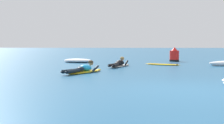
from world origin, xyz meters
TOP-DOWN VIEW (x-y plane):
  - ground_plane at (0.00, 10.00)m, footprint 120.00×120.00m
  - surfer_near at (-3.35, 4.14)m, footprint 1.48×2.41m
  - surfer_far at (-2.05, 7.41)m, footprint 1.12×2.61m
  - drifting_surfboard at (0.32, 8.69)m, footprint 2.07×1.39m
  - whitewater_front at (-4.78, 10.35)m, footprint 1.97×1.28m
  - channel_marker_buoy at (1.42, 11.97)m, footprint 0.64×0.64m

SIDE VIEW (x-z plane):
  - ground_plane at x=0.00m, z-range 0.00..0.00m
  - drifting_surfboard at x=0.32m, z-range -0.05..0.11m
  - whitewater_front at x=-4.78m, z-range -0.01..0.25m
  - surfer_far at x=-2.05m, z-range -0.14..0.41m
  - surfer_near at x=-3.35m, z-range -0.13..0.40m
  - channel_marker_buoy at x=1.42m, z-range -0.10..0.86m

